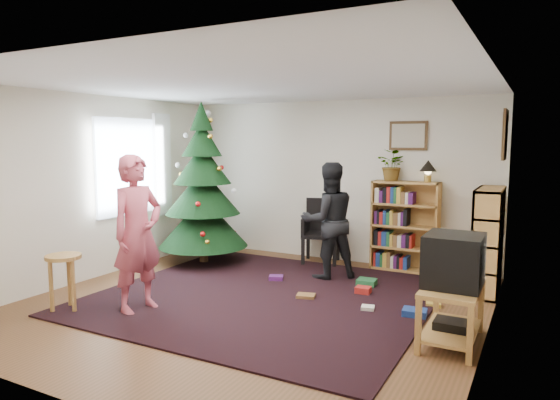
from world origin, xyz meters
The scene contains 23 objects.
floor centered at (0.00, 0.00, 0.00)m, with size 5.00×5.00×0.00m, color brown.
ceiling centered at (0.00, 0.00, 2.50)m, with size 5.00×5.00×0.00m, color white.
wall_back centered at (0.00, 2.50, 1.25)m, with size 5.00×0.02×2.50m, color silver.
wall_front centered at (0.00, -2.50, 1.25)m, with size 5.00×0.02×2.50m, color silver.
wall_left centered at (-2.50, 0.00, 1.25)m, with size 0.02×5.00×2.50m, color silver.
wall_right centered at (2.50, 0.00, 1.25)m, with size 0.02×5.00×2.50m, color silver.
rug centered at (0.00, 0.30, 0.01)m, with size 3.80×3.60×0.02m, color black.
window_pane centered at (-2.47, 0.60, 1.50)m, with size 0.04×1.20×1.40m, color silver.
curtain centered at (-2.43, 1.30, 1.50)m, with size 0.06×0.35×1.60m, color silver.
picture_back centered at (1.15, 2.48, 1.95)m, with size 0.55×0.03×0.42m.
picture_right centered at (2.48, 1.75, 1.95)m, with size 0.03×0.50×0.60m.
christmas_tree centered at (-1.68, 1.34, 1.03)m, with size 1.36×1.36×2.47m.
bookshelf_back centered at (1.17, 2.34, 0.66)m, with size 0.95×0.30×1.30m.
bookshelf_right centered at (2.34, 1.79, 0.66)m, with size 0.30×0.95×1.30m.
tv_stand centered at (2.22, -0.09, 0.32)m, with size 0.49×0.88×0.55m.
crt_tv centered at (2.22, -0.09, 0.79)m, with size 0.51×0.55×0.48m.
armchair centered at (-0.07, 2.28, 0.53)m, with size 0.66×0.67×0.98m.
stool centered at (-1.71, -1.18, 0.49)m, with size 0.38×0.38×0.63m.
person_standing centered at (-0.99, -0.78, 0.87)m, with size 0.63×0.41×1.73m, color #BF4C5D.
person_by_chair centered at (0.35, 1.44, 0.80)m, with size 0.77×0.60×1.59m, color black.
potted_plant centered at (0.97, 2.34, 1.53)m, with size 0.41×0.35×0.45m, color gray.
table_lamp centered at (1.47, 2.34, 1.51)m, with size 0.23×0.23×0.31m.
floor_clutter centered at (1.02, 0.76, 0.04)m, with size 2.28×1.09×0.08m.
Camera 1 is at (2.90, -4.80, 1.88)m, focal length 32.00 mm.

